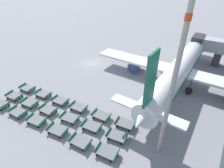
% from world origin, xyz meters
% --- Properties ---
extents(ground_plane, '(500.00, 500.00, 0.00)m').
position_xyz_m(ground_plane, '(0.00, 0.00, 0.00)').
color(ground_plane, gray).
extents(airplane, '(35.89, 39.11, 12.09)m').
position_xyz_m(airplane, '(20.25, 3.42, 3.43)').
color(airplane, white).
rests_on(airplane, ground_plane).
extents(baggage_dolly_row_near_col_a, '(3.49, 2.12, 0.92)m').
position_xyz_m(baggage_dolly_row_near_col_a, '(-1.29, -21.24, 0.48)').
color(baggage_dolly_row_near_col_a, slate).
rests_on(baggage_dolly_row_near_col_a, ground_plane).
extents(baggage_dolly_row_near_col_b, '(3.47, 2.04, 0.92)m').
position_xyz_m(baggage_dolly_row_near_col_b, '(2.89, -20.62, 0.48)').
color(baggage_dolly_row_near_col_b, slate).
rests_on(baggage_dolly_row_near_col_b, ground_plane).
extents(baggage_dolly_row_near_col_c, '(3.51, 2.24, 0.92)m').
position_xyz_m(baggage_dolly_row_near_col_c, '(6.77, -20.01, 0.48)').
color(baggage_dolly_row_near_col_c, slate).
rests_on(baggage_dolly_row_near_col_c, ground_plane).
extents(baggage_dolly_row_near_col_d, '(3.50, 2.23, 0.92)m').
position_xyz_m(baggage_dolly_row_near_col_d, '(10.81, -19.45, 0.48)').
color(baggage_dolly_row_near_col_d, slate).
rests_on(baggage_dolly_row_near_col_d, ground_plane).
extents(baggage_dolly_row_near_col_e, '(3.48, 2.06, 0.92)m').
position_xyz_m(baggage_dolly_row_near_col_e, '(14.74, -19.04, 0.48)').
color(baggage_dolly_row_near_col_e, slate).
rests_on(baggage_dolly_row_near_col_e, ground_plane).
extents(baggage_dolly_row_near_col_f, '(3.50, 2.16, 0.92)m').
position_xyz_m(baggage_dolly_row_near_col_f, '(18.45, -18.29, 0.48)').
color(baggage_dolly_row_near_col_f, slate).
rests_on(baggage_dolly_row_near_col_f, ground_plane).
extents(baggage_dolly_row_mid_a_col_a, '(3.50, 2.17, 0.92)m').
position_xyz_m(baggage_dolly_row_mid_a_col_a, '(-1.65, -18.62, 0.48)').
color(baggage_dolly_row_mid_a_col_a, slate).
rests_on(baggage_dolly_row_mid_a_col_a, ground_plane).
extents(baggage_dolly_row_mid_a_col_b, '(3.50, 2.17, 0.92)m').
position_xyz_m(baggage_dolly_row_mid_a_col_b, '(2.29, -18.21, 0.48)').
color(baggage_dolly_row_mid_a_col_b, slate).
rests_on(baggage_dolly_row_mid_a_col_b, ground_plane).
extents(baggage_dolly_row_mid_a_col_c, '(3.47, 2.04, 0.92)m').
position_xyz_m(baggage_dolly_row_mid_a_col_c, '(6.25, -17.56, 0.48)').
color(baggage_dolly_row_mid_a_col_c, slate).
rests_on(baggage_dolly_row_mid_a_col_c, ground_plane).
extents(baggage_dolly_row_mid_a_col_d, '(3.50, 2.20, 0.92)m').
position_xyz_m(baggage_dolly_row_mid_a_col_d, '(10.41, -16.80, 0.48)').
color(baggage_dolly_row_mid_a_col_d, slate).
rests_on(baggage_dolly_row_mid_a_col_d, ground_plane).
extents(baggage_dolly_row_mid_a_col_e, '(3.50, 2.20, 0.92)m').
position_xyz_m(baggage_dolly_row_mid_a_col_e, '(14.18, -16.17, 0.48)').
color(baggage_dolly_row_mid_a_col_e, slate).
rests_on(baggage_dolly_row_mid_a_col_e, ground_plane).
extents(baggage_dolly_row_mid_a_col_f, '(3.50, 2.19, 0.92)m').
position_xyz_m(baggage_dolly_row_mid_a_col_f, '(18.10, -15.54, 0.48)').
color(baggage_dolly_row_mid_a_col_f, slate).
rests_on(baggage_dolly_row_mid_a_col_f, ground_plane).
extents(baggage_dolly_row_mid_b_col_a, '(3.48, 2.04, 0.92)m').
position_xyz_m(baggage_dolly_row_mid_b_col_a, '(-2.00, -15.89, 0.48)').
color(baggage_dolly_row_mid_b_col_a, slate).
rests_on(baggage_dolly_row_mid_b_col_a, ground_plane).
extents(baggage_dolly_row_mid_b_col_b, '(3.49, 2.11, 0.92)m').
position_xyz_m(baggage_dolly_row_mid_b_col_b, '(2.01, -15.32, 0.48)').
color(baggage_dolly_row_mid_b_col_b, slate).
rests_on(baggage_dolly_row_mid_b_col_b, ground_plane).
extents(baggage_dolly_row_mid_b_col_c, '(3.49, 2.11, 0.92)m').
position_xyz_m(baggage_dolly_row_mid_b_col_c, '(6.01, -14.85, 0.48)').
color(baggage_dolly_row_mid_b_col_c, slate).
rests_on(baggage_dolly_row_mid_b_col_c, ground_plane).
extents(baggage_dolly_row_mid_b_col_d, '(3.48, 2.08, 0.92)m').
position_xyz_m(baggage_dolly_row_mid_b_col_d, '(9.74, -14.28, 0.48)').
color(baggage_dolly_row_mid_b_col_d, slate).
rests_on(baggage_dolly_row_mid_b_col_d, ground_plane).
extents(baggage_dolly_row_mid_b_col_e, '(3.47, 2.04, 0.92)m').
position_xyz_m(baggage_dolly_row_mid_b_col_e, '(13.94, -13.68, 0.48)').
color(baggage_dolly_row_mid_b_col_e, slate).
rests_on(baggage_dolly_row_mid_b_col_e, ground_plane).
extents(baggage_dolly_row_mid_b_col_f, '(3.50, 2.16, 0.92)m').
position_xyz_m(baggage_dolly_row_mid_b_col_f, '(17.81, -13.04, 0.48)').
color(baggage_dolly_row_mid_b_col_f, slate).
rests_on(baggage_dolly_row_mid_b_col_f, ground_plane).
extents(apron_light_mast, '(2.00, 0.70, 20.46)m').
position_xyz_m(apron_light_mast, '(23.42, -14.14, 12.20)').
color(apron_light_mast, '#ADA89E').
rests_on(apron_light_mast, ground_plane).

